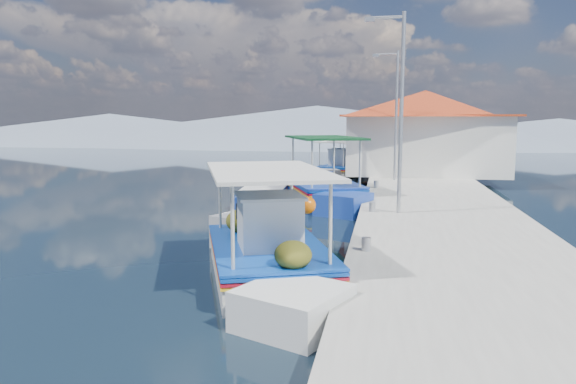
# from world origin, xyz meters

# --- Properties ---
(ground) EXTENTS (160.00, 160.00, 0.00)m
(ground) POSITION_xyz_m (0.00, 0.00, 0.00)
(ground) COLOR black
(ground) RESTS_ON ground
(quay) EXTENTS (5.00, 44.00, 0.50)m
(quay) POSITION_xyz_m (5.90, 6.00, 0.25)
(quay) COLOR #ADACA2
(quay) RESTS_ON ground
(bollards) EXTENTS (0.20, 17.20, 0.30)m
(bollards) POSITION_xyz_m (3.80, 5.25, 0.65)
(bollards) COLOR #A5A8AD
(bollards) RESTS_ON quay
(main_caique) EXTENTS (4.09, 7.30, 2.58)m
(main_caique) POSITION_xyz_m (1.78, -3.66, 0.50)
(main_caique) COLOR silver
(main_caique) RESTS_ON ground
(caique_green_canopy) EXTENTS (4.19, 7.39, 2.97)m
(caique_green_canopy) POSITION_xyz_m (1.77, 6.73, 0.44)
(caique_green_canopy) COLOR #193A9A
(caique_green_canopy) RESTS_ON ground
(caique_blue_hull) EXTENTS (1.93, 5.56, 0.99)m
(caique_blue_hull) POSITION_xyz_m (-0.57, 5.78, 0.27)
(caique_blue_hull) COLOR #193A9A
(caique_blue_hull) RESTS_ON ground
(caique_far) EXTENTS (3.26, 6.29, 2.32)m
(caique_far) POSITION_xyz_m (1.57, 17.16, 0.43)
(caique_far) COLOR silver
(caique_far) RESTS_ON ground
(harbor_building) EXTENTS (10.49, 10.49, 4.40)m
(harbor_building) POSITION_xyz_m (6.20, 15.00, 2.78)
(harbor_building) COLOR silver
(harbor_building) RESTS_ON quay
(lamp_post_near) EXTENTS (1.21, 0.14, 6.00)m
(lamp_post_near) POSITION_xyz_m (4.51, 2.00, 3.85)
(lamp_post_near) COLOR #A5A8AD
(lamp_post_near) RESTS_ON quay
(lamp_post_far) EXTENTS (1.21, 0.14, 6.00)m
(lamp_post_far) POSITION_xyz_m (4.51, 11.00, 3.85)
(lamp_post_far) COLOR #A5A8AD
(lamp_post_far) RESTS_ON quay
(mountain_ridge) EXTENTS (171.40, 96.00, 5.50)m
(mountain_ridge) POSITION_xyz_m (6.54, 56.00, 2.04)
(mountain_ridge) COLOR slate
(mountain_ridge) RESTS_ON ground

